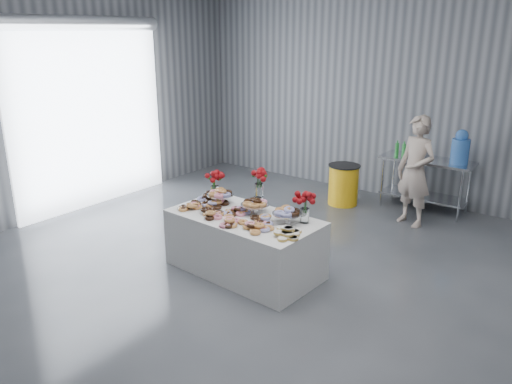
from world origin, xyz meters
TOP-DOWN VIEW (x-y plane):
  - ground at (0.00, 0.00)m, footprint 9.00×9.00m
  - room_walls at (-0.27, 0.07)m, footprint 8.04×9.04m
  - display_table at (-0.20, 0.47)m, footprint 1.95×1.11m
  - prep_table at (0.84, 4.10)m, footprint 1.50×0.60m
  - donut_mounds at (-0.20, 0.42)m, footprint 1.85×0.90m
  - cake_stand_left at (-0.74, 0.65)m, footprint 0.36×0.36m
  - cake_stand_mid at (-0.14, 0.62)m, footprint 0.36×0.36m
  - cake_stand_right at (0.36, 0.59)m, footprint 0.36×0.36m
  - danish_pile at (0.54, 0.28)m, footprint 0.48×0.48m
  - bouquet_left at (-0.94, 0.76)m, footprint 0.26×0.26m
  - bouquet_right at (0.51, 0.73)m, footprint 0.26×0.26m
  - bouquet_center at (-0.23, 0.82)m, footprint 0.26×0.26m
  - water_jug at (1.34, 4.10)m, footprint 0.28×0.28m
  - drink_bottles at (0.52, 4.00)m, footprint 0.54×0.08m
  - person at (0.91, 3.34)m, footprint 0.74×0.61m
  - trash_barrel at (-0.40, 3.55)m, footprint 0.56×0.56m

SIDE VIEW (x-z plane):
  - ground at x=0.00m, z-range 0.00..0.00m
  - trash_barrel at x=-0.40m, z-range 0.00..0.71m
  - display_table at x=-0.20m, z-range 0.00..0.75m
  - prep_table at x=0.84m, z-range 0.17..1.07m
  - donut_mounds at x=-0.20m, z-range 0.75..0.84m
  - danish_pile at x=0.54m, z-range 0.75..0.86m
  - person at x=0.91m, z-range 0.00..1.74m
  - cake_stand_left at x=-0.74m, z-range 0.80..0.98m
  - cake_stand_mid at x=-0.14m, z-range 0.80..0.98m
  - cake_stand_right at x=0.36m, z-range 0.80..0.98m
  - drink_bottles at x=0.52m, z-range 0.90..1.17m
  - bouquet_left at x=-0.94m, z-range 0.84..1.26m
  - bouquet_right at x=0.51m, z-range 0.84..1.26m
  - bouquet_center at x=-0.23m, z-range 0.84..1.41m
  - water_jug at x=1.34m, z-range 0.87..1.43m
  - room_walls at x=-0.27m, z-range 0.63..4.65m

